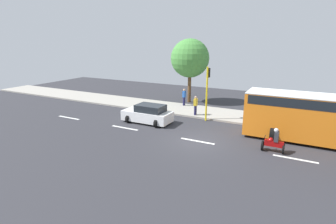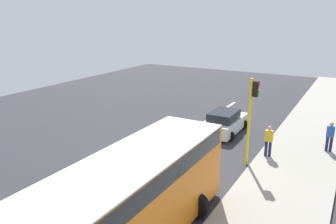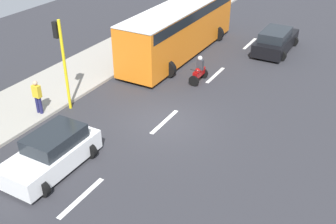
{
  "view_description": "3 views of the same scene",
  "coord_description": "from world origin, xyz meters",
  "views": [
    {
      "loc": [
        -15.96,
        -6.13,
        6.65
      ],
      "look_at": [
        -0.06,
        2.2,
        1.77
      ],
      "focal_mm": 28.86,
      "sensor_mm": 36.0,
      "label": 1
    },
    {
      "loc": [
        9.15,
        -14.71,
        7.42
      ],
      "look_at": [
        -0.56,
        2.29,
        1.77
      ],
      "focal_mm": 35.96,
      "sensor_mm": 36.0,
      "label": 2
    },
    {
      "loc": [
        -8.06,
        14.04,
        9.85
      ],
      "look_at": [
        -0.47,
        0.5,
        0.91
      ],
      "focal_mm": 43.08,
      "sensor_mm": 36.0,
      "label": 3
    }
  ],
  "objects": [
    {
      "name": "lane_stripe_mid",
      "position": [
        0.0,
        0.0,
        0.01
      ],
      "size": [
        0.2,
        2.4,
        0.01
      ],
      "primitive_type": "cube",
      "color": "white",
      "rests_on": "ground"
    },
    {
      "name": "traffic_light_corner",
      "position": [
        4.85,
        1.14,
        2.93
      ],
      "size": [
        0.49,
        0.24,
        4.5
      ],
      "color": "yellow",
      "rests_on": "ground"
    },
    {
      "name": "pedestrian_near_signal",
      "position": [
        5.52,
        2.4,
        1.06
      ],
      "size": [
        0.4,
        0.24,
        1.69
      ],
      "color": "#1E1E4C",
      "rests_on": "sidewalk"
    },
    {
      "name": "lane_stripe_far_south",
      "position": [
        0.0,
        12.0,
        0.01
      ],
      "size": [
        0.2,
        2.4,
        0.01
      ],
      "primitive_type": "cube",
      "color": "white",
      "rests_on": "ground"
    },
    {
      "name": "city_bus",
      "position": [
        3.41,
        -7.95,
        1.85
      ],
      "size": [
        3.2,
        11.0,
        3.16
      ],
      "color": "orange",
      "rests_on": "ground"
    },
    {
      "name": "lane_stripe_north",
      "position": [
        0.0,
        -6.0,
        0.01
      ],
      "size": [
        0.2,
        2.4,
        0.01
      ],
      "primitive_type": "cube",
      "color": "white",
      "rests_on": "ground"
    },
    {
      "name": "lane_stripe_south",
      "position": [
        0.0,
        6.0,
        0.01
      ],
      "size": [
        0.2,
        2.4,
        0.01
      ],
      "primitive_type": "cube",
      "color": "white",
      "rests_on": "ground"
    },
    {
      "name": "car_white",
      "position": [
        2.06,
        5.16,
        0.71
      ],
      "size": [
        2.21,
        4.03,
        1.52
      ],
      "color": "white",
      "rests_on": "ground"
    },
    {
      "name": "ground_plane",
      "position": [
        0.0,
        0.0,
        -0.05
      ],
      "size": [
        40.0,
        60.0,
        0.1
      ],
      "primitive_type": "cube",
      "color": "#2D2D33"
    },
    {
      "name": "pedestrian_by_tree",
      "position": [
        8.28,
        4.75,
        1.06
      ],
      "size": [
        0.4,
        0.24,
        1.69
      ],
      "color": "#1E1E4C",
      "rests_on": "sidewalk"
    },
    {
      "name": "street_tree_north",
      "position": [
        10.49,
        5.13,
        4.68
      ],
      "size": [
        4.02,
        4.02,
        6.71
      ],
      "color": "brown",
      "rests_on": "ground"
    },
    {
      "name": "motorcycle",
      "position": [
        0.48,
        -4.73,
        0.64
      ],
      "size": [
        0.6,
        1.3,
        1.53
      ],
      "color": "black",
      "rests_on": "ground"
    },
    {
      "name": "sidewalk",
      "position": [
        7.0,
        0.0,
        0.07
      ],
      "size": [
        4.0,
        60.0,
        0.15
      ],
      "primitive_type": "cube",
      "color": "#9E998E",
      "rests_on": "ground"
    }
  ]
}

